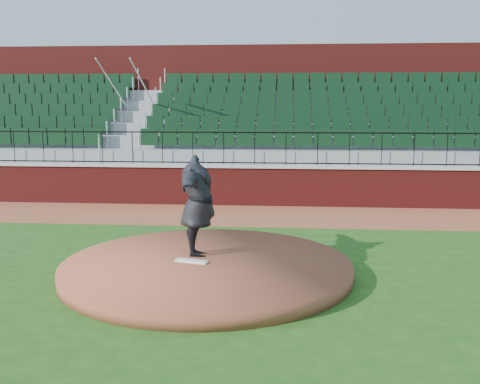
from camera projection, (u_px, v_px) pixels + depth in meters
The scene contains 10 objects.
ground at pixel (234, 270), 10.83m from camera, with size 90.00×90.00×0.00m, color #214E16.
warning_track at pixel (251, 215), 16.15m from camera, with size 34.00×3.20×0.01m, color brown.
field_wall at pixel (255, 186), 17.63m from camera, with size 34.00×0.35×1.20m, color maroon.
wall_cap at pixel (255, 166), 17.52m from camera, with size 34.00×0.45×0.10m, color #B7B7B7.
wall_railing at pixel (255, 149), 17.44m from camera, with size 34.00×0.05×1.00m, color black, non-canonical shape.
seating_stands at pixel (259, 128), 20.04m from camera, with size 34.00×5.10×4.60m, color gray, non-canonical shape.
concourse_wall at pixel (263, 114), 22.72m from camera, with size 34.00×0.50×5.50m, color maroon.
pitchers_mound at pixel (207, 268), 10.56m from camera, with size 5.46×5.46×0.25m, color brown.
pitching_rubber at pixel (191, 261), 10.49m from camera, with size 0.62×0.16×0.04m, color white.
pitcher at pixel (197, 206), 10.81m from camera, with size 2.44×0.66×1.99m, color black.
Camera 1 is at (1.00, -10.41, 3.21)m, focal length 41.80 mm.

